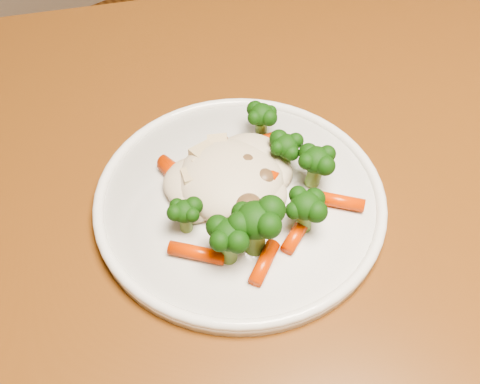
{
  "coord_description": "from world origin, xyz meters",
  "views": [
    {
      "loc": [
        -0.3,
        -0.27,
        1.18
      ],
      "look_at": [
        -0.09,
        0.0,
        0.77
      ],
      "focal_mm": 45.0,
      "sensor_mm": 36.0,
      "label": 1
    }
  ],
  "objects": [
    {
      "name": "meal",
      "position": [
        -0.09,
        -0.0,
        0.78
      ],
      "size": [
        0.17,
        0.16,
        0.05
      ],
      "color": "beige",
      "rests_on": "plate"
    },
    {
      "name": "plate",
      "position": [
        -0.09,
        0.0,
        0.76
      ],
      "size": [
        0.26,
        0.26,
        0.01
      ],
      "primitive_type": "cylinder",
      "color": "white",
      "rests_on": "dining_table"
    },
    {
      "name": "dining_table",
      "position": [
        -0.07,
        -0.09,
        0.66
      ],
      "size": [
        1.54,
        1.32,
        0.75
      ],
      "rotation": [
        0.0,
        0.0,
        -0.42
      ],
      "color": "brown",
      "rests_on": "ground"
    }
  ]
}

